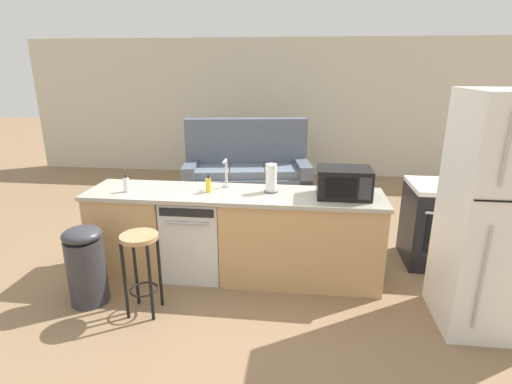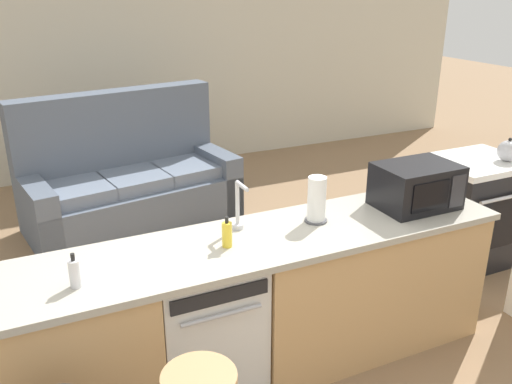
% 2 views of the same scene
% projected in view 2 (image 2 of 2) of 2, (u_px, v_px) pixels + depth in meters
% --- Properties ---
extents(ground_plane, '(24.00, 24.00, 0.00)m').
position_uv_depth(ground_plane, '(243.00, 373.00, 3.33)').
color(ground_plane, '#896B4C').
extents(wall_back, '(10.00, 0.06, 2.60)m').
position_uv_depth(wall_back, '(124.00, 66.00, 6.52)').
color(wall_back, beige).
rests_on(wall_back, ground_plane).
extents(kitchen_counter, '(2.94, 0.66, 0.90)m').
position_uv_depth(kitchen_counter, '(279.00, 305.00, 3.28)').
color(kitchen_counter, tan).
rests_on(kitchen_counter, ground_plane).
extents(dishwasher, '(0.58, 0.61, 0.84)m').
position_uv_depth(dishwasher, '(203.00, 326.00, 3.08)').
color(dishwasher, silver).
rests_on(dishwasher, ground_plane).
extents(stove_range, '(0.76, 0.68, 0.90)m').
position_uv_depth(stove_range, '(471.00, 210.00, 4.56)').
color(stove_range, black).
rests_on(stove_range, ground_plane).
extents(microwave, '(0.50, 0.37, 0.28)m').
position_uv_depth(microwave, '(416.00, 186.00, 3.43)').
color(microwave, black).
rests_on(microwave, kitchen_counter).
extents(sink_faucet, '(0.07, 0.18, 0.30)m').
position_uv_depth(sink_faucet, '(238.00, 209.00, 3.11)').
color(sink_faucet, silver).
rests_on(sink_faucet, kitchen_counter).
extents(paper_towel_roll, '(0.14, 0.14, 0.28)m').
position_uv_depth(paper_towel_roll, '(317.00, 200.00, 3.22)').
color(paper_towel_roll, '#4C4C51').
rests_on(paper_towel_roll, kitchen_counter).
extents(soap_bottle, '(0.06, 0.06, 0.18)m').
position_uv_depth(soap_bottle, '(227.00, 234.00, 2.93)').
color(soap_bottle, yellow).
rests_on(soap_bottle, kitchen_counter).
extents(dish_soap_bottle, '(0.06, 0.06, 0.18)m').
position_uv_depth(dish_soap_bottle, '(75.00, 273.00, 2.54)').
color(dish_soap_bottle, silver).
rests_on(dish_soap_bottle, kitchen_counter).
extents(kettle, '(0.21, 0.17, 0.19)m').
position_uv_depth(kettle, '(508.00, 151.00, 4.33)').
color(kettle, '#B2B2B7').
rests_on(kettle, stove_range).
extents(couch, '(2.12, 1.21, 1.27)m').
position_uv_depth(couch, '(128.00, 183.00, 5.35)').
color(couch, '#515B6B').
rests_on(couch, ground_plane).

